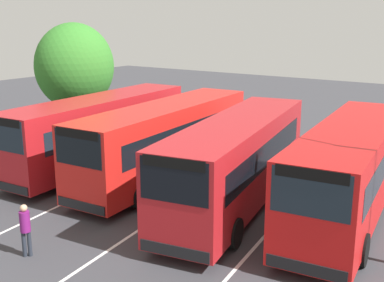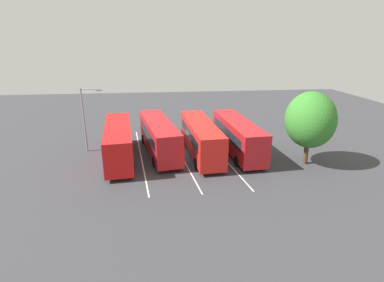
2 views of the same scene
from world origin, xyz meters
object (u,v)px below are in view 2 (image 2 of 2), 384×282
object	(u,v)px
bus_center_left	(201,137)
street_lamp	(86,116)
bus_center_right	(159,136)
bus_far_right	(119,141)
bus_far_left	(237,135)
depot_tree	(310,120)
pedestrian	(184,124)

from	to	relation	value
bus_center_left	street_lamp	xyz separation A→B (m)	(2.32, 11.75, 2.02)
bus_center_left	bus_center_right	distance (m)	4.41
bus_center_left	bus_center_right	xyz separation A→B (m)	(1.01, 4.29, 0.00)
street_lamp	bus_far_right	bearing A→B (deg)	-24.40
bus_far_left	bus_center_left	size ratio (longest dim) A/B	1.00
street_lamp	depot_tree	bearing A→B (deg)	-3.23
bus_center_right	street_lamp	distance (m)	7.84
bus_far_left	pedestrian	distance (m)	9.62
bus_far_left	bus_center_left	world-z (taller)	same
bus_far_right	bus_center_right	bearing A→B (deg)	-78.40
bus_center_left	street_lamp	world-z (taller)	street_lamp
pedestrian	street_lamp	size ratio (longest dim) A/B	0.25
pedestrian	depot_tree	xyz separation A→B (m)	(-12.03, -10.73, 3.33)
bus_center_left	depot_tree	size ratio (longest dim) A/B	1.64
bus_center_right	bus_far_right	bearing A→B (deg)	97.57
bus_far_right	pedestrian	xyz separation A→B (m)	(8.73, -7.21, -0.89)
street_lamp	pedestrian	bearing A→B (deg)	41.96
bus_center_left	bus_center_right	bearing A→B (deg)	72.88
bus_far_left	bus_far_right	xyz separation A→B (m)	(-0.54, 12.16, 0.00)
bus_center_left	depot_tree	xyz separation A→B (m)	(-3.58, -9.69, 2.45)
street_lamp	bus_center_left	bearing A→B (deg)	0.97
bus_center_left	street_lamp	distance (m)	12.15
bus_far_left	bus_center_right	xyz separation A→B (m)	(0.75, 8.20, 0.00)
bus_far_left	bus_center_right	size ratio (longest dim) A/B	0.99
pedestrian	street_lamp	distance (m)	12.68
bus_far_left	street_lamp	bearing A→B (deg)	78.62
bus_far_left	bus_far_right	world-z (taller)	same
bus_center_right	street_lamp	world-z (taller)	street_lamp
bus_center_left	depot_tree	bearing A→B (deg)	-114.15
bus_far_left	depot_tree	xyz separation A→B (m)	(-3.84, -5.78, 2.45)
street_lamp	bus_center_right	bearing A→B (deg)	2.15
bus_far_left	street_lamp	xyz separation A→B (m)	(2.06, 15.66, 2.02)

